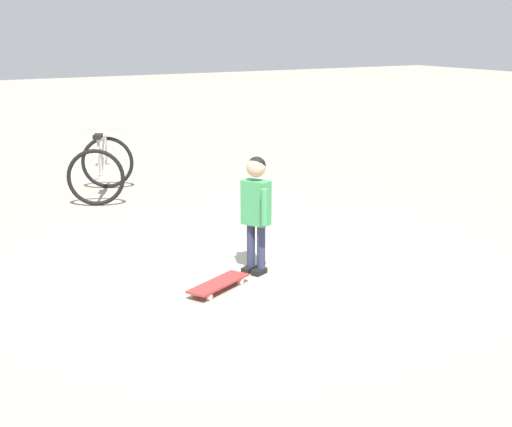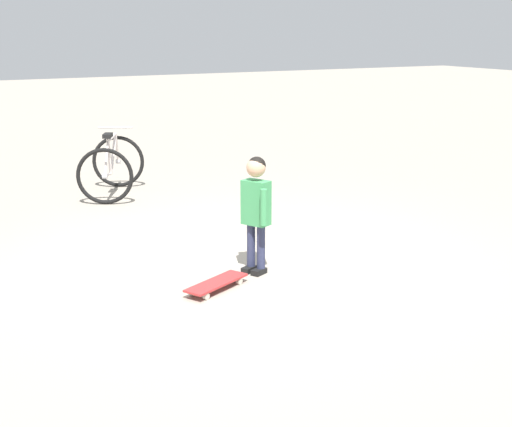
# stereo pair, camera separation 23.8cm
# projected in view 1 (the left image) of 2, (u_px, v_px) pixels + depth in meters

# --- Properties ---
(ground_plane) EXTENTS (50.00, 50.00, 0.00)m
(ground_plane) POSITION_uv_depth(u_px,v_px,m) (243.00, 259.00, 7.07)
(ground_plane) COLOR #9E9384
(child_person) EXTENTS (0.41, 0.25, 1.06)m
(child_person) POSITION_uv_depth(u_px,v_px,m) (256.00, 202.00, 6.53)
(child_person) COLOR #2D3351
(child_person) RESTS_ON ground
(skateboard) EXTENTS (0.45, 0.66, 0.07)m
(skateboard) POSITION_uv_depth(u_px,v_px,m) (218.00, 284.00, 6.22)
(skateboard) COLOR #B22D2D
(skateboard) RESTS_ON ground
(bicycle_far) EXTENTS (1.28, 1.12, 0.85)m
(bicycle_far) POSITION_uv_depth(u_px,v_px,m) (102.00, 168.00, 9.55)
(bicycle_far) COLOR black
(bicycle_far) RESTS_ON ground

